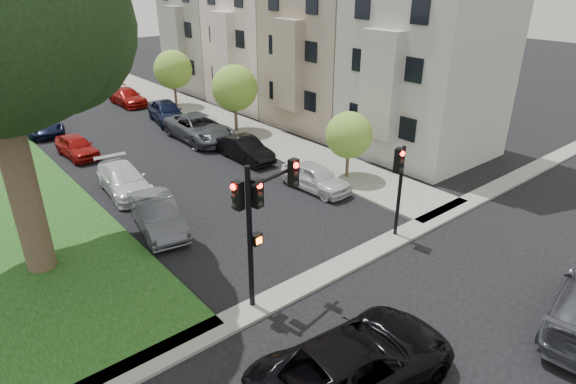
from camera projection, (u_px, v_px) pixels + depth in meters
ground at (382, 294)px, 16.24m from camera, size 140.00×140.00×0.00m
sidewalk_right at (198, 111)px, 36.91m from camera, size 3.50×44.00×0.12m
sidewalk_cross at (340, 266)px, 17.61m from camera, size 60.00×1.00×0.12m
house_a at (429, 31)px, 26.12m from camera, size 7.70×7.55×15.97m
house_b at (333, 21)px, 31.37m from camera, size 7.70×7.55×15.97m
house_c at (264, 13)px, 36.62m from camera, size 7.70×7.55×15.97m
house_d at (212, 8)px, 41.87m from camera, size 7.70×7.55×15.97m
small_tree_a at (349, 135)px, 24.21m from camera, size 2.38×2.38×3.57m
small_tree_b at (235, 88)px, 31.14m from camera, size 2.99×2.99×4.49m
small_tree_c at (173, 70)px, 37.13m from camera, size 2.95×2.95×4.43m
traffic_signal_main at (259, 210)px, 14.40m from camera, size 2.41×0.64×4.92m
traffic_signal_secondary at (399, 176)px, 18.50m from camera, size 0.52×0.42×3.91m
car_cross_near at (356, 363)px, 12.31m from camera, size 5.93×3.18×1.58m
car_parked_0 at (316, 177)px, 23.65m from camera, size 1.83×3.98×1.32m
car_parked_1 at (245, 149)px, 27.40m from camera, size 1.45×4.05×1.33m
car_parked_2 at (199, 128)px, 30.58m from camera, size 2.74×5.79×1.60m
car_parked_3 at (167, 112)px, 34.13m from camera, size 2.67×4.90×1.58m
car_parked_4 at (127, 97)px, 38.74m from camera, size 1.86×4.51×1.31m
car_parked_5 at (157, 215)px, 19.92m from camera, size 2.30×4.56×1.44m
car_parked_6 at (124, 180)px, 23.36m from camera, size 2.30×4.75×1.33m
car_parked_7 at (77, 146)px, 27.88m from camera, size 1.74×3.83×1.28m
car_parked_8 at (42, 124)px, 31.96m from camera, size 2.61×4.89×1.31m
car_parked_9 at (30, 110)px, 34.86m from camera, size 2.15×4.44×1.40m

